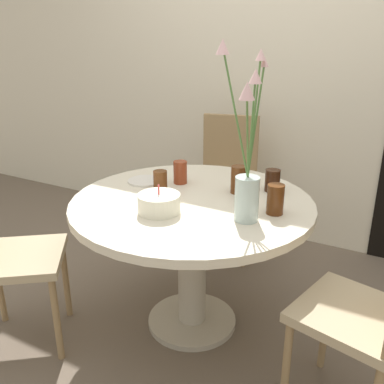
{
  "coord_description": "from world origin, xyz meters",
  "views": [
    {
      "loc": [
        0.91,
        -1.68,
        1.46
      ],
      "look_at": [
        0.0,
        0.0,
        0.75
      ],
      "focal_mm": 40.0,
      "sensor_mm": 36.0,
      "label": 1
    }
  ],
  "objects_px": {
    "drink_glass_1": "(238,180)",
    "drink_glass_4": "(272,180)",
    "drink_glass_0": "(275,199)",
    "drink_glass_3": "(160,181)",
    "chair_right_flank": "(378,306)",
    "side_plate": "(145,181)",
    "drink_glass_2": "(180,172)",
    "birthday_cake": "(159,203)",
    "flower_vase": "(247,165)",
    "chair_left_flank": "(227,176)"
  },
  "relations": [
    {
      "from": "drink_glass_1",
      "to": "drink_glass_4",
      "type": "xyz_separation_m",
      "value": [
        0.14,
        0.11,
        -0.01
      ]
    },
    {
      "from": "drink_glass_0",
      "to": "drink_glass_3",
      "type": "distance_m",
      "value": 0.6
    },
    {
      "from": "chair_right_flank",
      "to": "side_plate",
      "type": "bearing_deg",
      "value": -91.13
    },
    {
      "from": "side_plate",
      "to": "chair_right_flank",
      "type": "bearing_deg",
      "value": -14.89
    },
    {
      "from": "drink_glass_0",
      "to": "drink_glass_1",
      "type": "distance_m",
      "value": 0.3
    },
    {
      "from": "chair_right_flank",
      "to": "drink_glass_0",
      "type": "distance_m",
      "value": 0.59
    },
    {
      "from": "drink_glass_3",
      "to": "drink_glass_2",
      "type": "bearing_deg",
      "value": 77.61
    },
    {
      "from": "birthday_cake",
      "to": "side_plate",
      "type": "relative_size",
      "value": 1.03
    },
    {
      "from": "side_plate",
      "to": "flower_vase",
      "type": "bearing_deg",
      "value": -17.0
    },
    {
      "from": "birthday_cake",
      "to": "flower_vase",
      "type": "bearing_deg",
      "value": 16.98
    },
    {
      "from": "side_plate",
      "to": "drink_glass_1",
      "type": "relative_size",
      "value": 1.33
    },
    {
      "from": "birthday_cake",
      "to": "drink_glass_0",
      "type": "distance_m",
      "value": 0.51
    },
    {
      "from": "side_plate",
      "to": "drink_glass_2",
      "type": "xyz_separation_m",
      "value": [
        0.18,
        0.07,
        0.06
      ]
    },
    {
      "from": "drink_glass_0",
      "to": "drink_glass_2",
      "type": "relative_size",
      "value": 1.12
    },
    {
      "from": "chair_left_flank",
      "to": "birthday_cake",
      "type": "distance_m",
      "value": 1.11
    },
    {
      "from": "birthday_cake",
      "to": "drink_glass_2",
      "type": "height_order",
      "value": "birthday_cake"
    },
    {
      "from": "chair_left_flank",
      "to": "drink_glass_3",
      "type": "distance_m",
      "value": 0.87
    },
    {
      "from": "drink_glass_0",
      "to": "drink_glass_2",
      "type": "height_order",
      "value": "drink_glass_0"
    },
    {
      "from": "drink_glass_2",
      "to": "drink_glass_3",
      "type": "height_order",
      "value": "drink_glass_2"
    },
    {
      "from": "birthday_cake",
      "to": "side_plate",
      "type": "bearing_deg",
      "value": 133.08
    },
    {
      "from": "birthday_cake",
      "to": "drink_glass_1",
      "type": "xyz_separation_m",
      "value": [
        0.21,
        0.4,
        0.03
      ]
    },
    {
      "from": "chair_right_flank",
      "to": "flower_vase",
      "type": "bearing_deg",
      "value": -88.69
    },
    {
      "from": "drink_glass_0",
      "to": "drink_glass_4",
      "type": "xyz_separation_m",
      "value": [
        -0.1,
        0.27,
        -0.01
      ]
    },
    {
      "from": "chair_right_flank",
      "to": "drink_glass_0",
      "type": "bearing_deg",
      "value": -103.34
    },
    {
      "from": "chair_right_flank",
      "to": "drink_glass_3",
      "type": "relative_size",
      "value": 9.13
    },
    {
      "from": "birthday_cake",
      "to": "flower_vase",
      "type": "height_order",
      "value": "flower_vase"
    },
    {
      "from": "chair_right_flank",
      "to": "side_plate",
      "type": "relative_size",
      "value": 5.1
    },
    {
      "from": "drink_glass_2",
      "to": "drink_glass_3",
      "type": "xyz_separation_m",
      "value": [
        -0.03,
        -0.15,
        -0.01
      ]
    },
    {
      "from": "birthday_cake",
      "to": "drink_glass_3",
      "type": "distance_m",
      "value": 0.28
    },
    {
      "from": "drink_glass_1",
      "to": "drink_glass_4",
      "type": "distance_m",
      "value": 0.18
    },
    {
      "from": "chair_right_flank",
      "to": "side_plate",
      "type": "height_order",
      "value": "chair_right_flank"
    },
    {
      "from": "chair_left_flank",
      "to": "drink_glass_3",
      "type": "relative_size",
      "value": 9.13
    },
    {
      "from": "chair_right_flank",
      "to": "birthday_cake",
      "type": "height_order",
      "value": "chair_right_flank"
    },
    {
      "from": "drink_glass_0",
      "to": "drink_glass_3",
      "type": "bearing_deg",
      "value": 179.18
    },
    {
      "from": "chair_left_flank",
      "to": "drink_glass_1",
      "type": "height_order",
      "value": "chair_left_flank"
    },
    {
      "from": "side_plate",
      "to": "drink_glass_3",
      "type": "xyz_separation_m",
      "value": [
        0.14,
        -0.07,
        0.05
      ]
    },
    {
      "from": "drink_glass_2",
      "to": "drink_glass_4",
      "type": "relative_size",
      "value": 1.08
    },
    {
      "from": "flower_vase",
      "to": "chair_left_flank",
      "type": "bearing_deg",
      "value": 117.79
    },
    {
      "from": "birthday_cake",
      "to": "drink_glass_1",
      "type": "height_order",
      "value": "drink_glass_1"
    },
    {
      "from": "side_plate",
      "to": "drink_glass_0",
      "type": "relative_size",
      "value": 1.37
    },
    {
      "from": "chair_left_flank",
      "to": "drink_glass_4",
      "type": "bearing_deg",
      "value": -62.3
    },
    {
      "from": "drink_glass_1",
      "to": "drink_glass_3",
      "type": "distance_m",
      "value": 0.39
    },
    {
      "from": "side_plate",
      "to": "drink_glass_1",
      "type": "distance_m",
      "value": 0.51
    },
    {
      "from": "drink_glass_3",
      "to": "drink_glass_4",
      "type": "height_order",
      "value": "drink_glass_4"
    },
    {
      "from": "birthday_cake",
      "to": "drink_glass_0",
      "type": "xyz_separation_m",
      "value": [
        0.46,
        0.23,
        0.03
      ]
    },
    {
      "from": "side_plate",
      "to": "drink_glass_3",
      "type": "distance_m",
      "value": 0.17
    },
    {
      "from": "chair_right_flank",
      "to": "drink_glass_0",
      "type": "height_order",
      "value": "chair_right_flank"
    },
    {
      "from": "drink_glass_1",
      "to": "drink_glass_4",
      "type": "height_order",
      "value": "drink_glass_1"
    },
    {
      "from": "flower_vase",
      "to": "drink_glass_1",
      "type": "xyz_separation_m",
      "value": [
        -0.15,
        0.28,
        -0.17
      ]
    },
    {
      "from": "chair_left_flank",
      "to": "chair_right_flank",
      "type": "bearing_deg",
      "value": -58.5
    }
  ]
}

